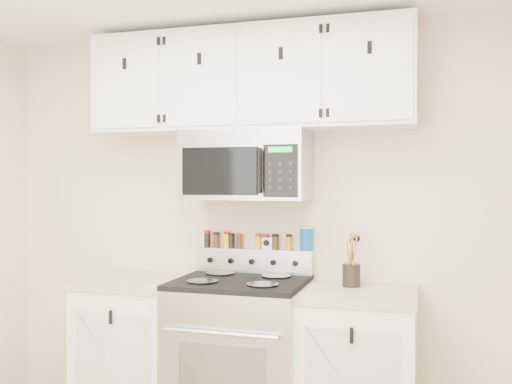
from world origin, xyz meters
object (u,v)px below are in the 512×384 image
range (240,357)px  microwave (247,165)px  utensil_crock (351,273)px  salt_canister (306,239)px

range → microwave: microwave is taller
utensil_crock → microwave: bearing=179.8°
range → utensil_crock: (0.64, 0.12, 0.51)m
utensil_crock → salt_canister: 0.38m
range → salt_canister: size_ratio=7.38×
microwave → utensil_crock: size_ratio=2.51×
utensil_crock → salt_canister: (-0.30, 0.16, 0.18)m
range → microwave: (0.00, 0.13, 1.14)m
utensil_crock → range: bearing=-169.0°
microwave → range: bearing=-90.2°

